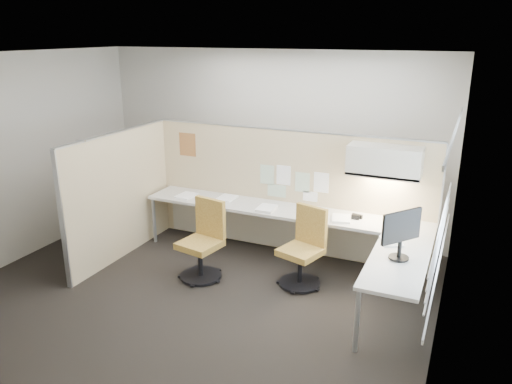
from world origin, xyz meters
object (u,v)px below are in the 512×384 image
at_px(chair_left, 204,243).
at_px(chair_right, 304,250).
at_px(desk, 301,225).
at_px(phone, 393,222).
at_px(monitor, 401,232).

height_order(chair_left, chair_right, chair_left).
height_order(desk, phone, phone).
bearing_deg(monitor, phone, 50.10).
relative_size(chair_right, monitor, 1.81).
xyz_separation_m(desk, phone, (1.16, 0.13, 0.18)).
distance_m(desk, chair_left, 1.31).
relative_size(desk, chair_right, 4.09).
bearing_deg(phone, monitor, -62.74).
relative_size(desk, monitor, 7.40).
distance_m(chair_left, phone, 2.40).
bearing_deg(chair_left, chair_right, 25.79).
distance_m(chair_right, phone, 1.17).
bearing_deg(chair_left, phone, 32.98).
xyz_separation_m(chair_left, phone, (2.21, 0.90, 0.31)).
xyz_separation_m(desk, chair_right, (0.19, -0.44, -0.14)).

